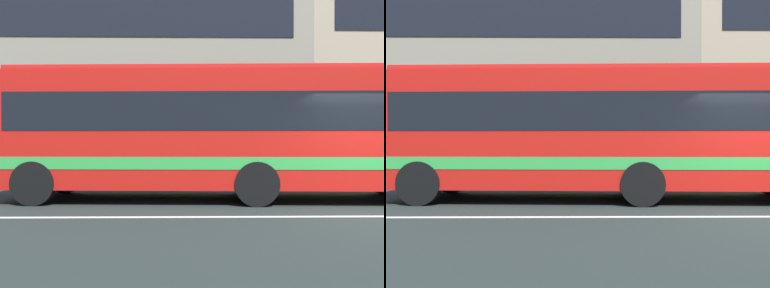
% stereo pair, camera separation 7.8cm
% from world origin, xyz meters
% --- Properties ---
extents(hedge_row_far, '(14.17, 1.10, 0.87)m').
position_xyz_m(hedge_row_far, '(-2.50, 6.39, 0.44)').
color(hedge_row_far, '#2C632B').
rests_on(hedge_row_far, ground_plane).
extents(apartment_block_left, '(22.73, 11.19, 12.41)m').
position_xyz_m(apartment_block_left, '(-9.75, 16.35, 6.21)').
color(apartment_block_left, gray).
rests_on(apartment_block_left, ground_plane).
extents(transit_bus, '(10.87, 3.04, 3.20)m').
position_xyz_m(transit_bus, '(-3.06, 2.52, 1.76)').
color(transit_bus, red).
rests_on(transit_bus, ground_plane).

